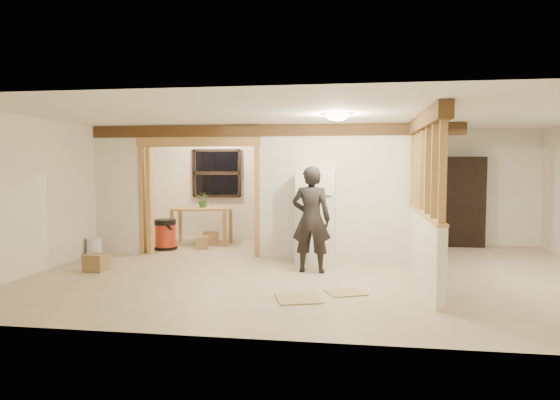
% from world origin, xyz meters
% --- Properties ---
extents(floor, '(9.00, 6.50, 0.01)m').
position_xyz_m(floor, '(0.00, 0.00, -0.01)').
color(floor, '#C4B292').
rests_on(floor, ground).
extents(ceiling, '(9.00, 6.50, 0.01)m').
position_xyz_m(ceiling, '(0.00, 0.00, 2.50)').
color(ceiling, white).
extents(wall_back, '(9.00, 0.01, 2.50)m').
position_xyz_m(wall_back, '(0.00, 3.25, 1.25)').
color(wall_back, white).
rests_on(wall_back, floor).
extents(wall_front, '(9.00, 0.01, 2.50)m').
position_xyz_m(wall_front, '(0.00, -3.25, 1.25)').
color(wall_front, white).
rests_on(wall_front, floor).
extents(wall_left, '(0.01, 6.50, 2.50)m').
position_xyz_m(wall_left, '(-4.50, 0.00, 1.25)').
color(wall_left, white).
rests_on(wall_left, floor).
extents(partition_left_stub, '(0.90, 0.12, 2.50)m').
position_xyz_m(partition_left_stub, '(-4.05, 1.20, 1.25)').
color(partition_left_stub, white).
rests_on(partition_left_stub, floor).
extents(partition_center, '(2.80, 0.12, 2.50)m').
position_xyz_m(partition_center, '(0.20, 1.20, 1.25)').
color(partition_center, white).
rests_on(partition_center, floor).
extents(doorway_frame, '(2.46, 0.14, 2.20)m').
position_xyz_m(doorway_frame, '(-2.40, 1.20, 1.10)').
color(doorway_frame, tan).
rests_on(doorway_frame, floor).
extents(header_beam_back, '(7.00, 0.18, 0.22)m').
position_xyz_m(header_beam_back, '(-1.00, 1.20, 2.38)').
color(header_beam_back, '#53371C').
rests_on(header_beam_back, ceiling).
extents(header_beam_right, '(0.18, 3.30, 0.22)m').
position_xyz_m(header_beam_right, '(1.60, -0.40, 2.38)').
color(header_beam_right, '#53371C').
rests_on(header_beam_right, ceiling).
extents(pony_wall, '(0.12, 3.20, 1.00)m').
position_xyz_m(pony_wall, '(1.60, -0.40, 0.50)').
color(pony_wall, white).
rests_on(pony_wall, floor).
extents(stud_partition, '(0.14, 3.20, 1.32)m').
position_xyz_m(stud_partition, '(1.60, -0.40, 1.66)').
color(stud_partition, tan).
rests_on(stud_partition, pony_wall).
extents(window_back, '(1.12, 0.10, 1.10)m').
position_xyz_m(window_back, '(-2.60, 3.17, 1.55)').
color(window_back, black).
rests_on(window_back, wall_back).
extents(ceiling_dome_main, '(0.36, 0.36, 0.16)m').
position_xyz_m(ceiling_dome_main, '(0.30, -0.50, 2.48)').
color(ceiling_dome_main, '#FFEABF').
rests_on(ceiling_dome_main, ceiling).
extents(ceiling_dome_util, '(0.32, 0.32, 0.14)m').
position_xyz_m(ceiling_dome_util, '(-2.50, 2.30, 2.48)').
color(ceiling_dome_util, '#FFEABF').
rests_on(ceiling_dome_util, ceiling).
extents(hanging_bulb, '(0.07, 0.07, 0.07)m').
position_xyz_m(hanging_bulb, '(-2.00, 1.60, 2.18)').
color(hanging_bulb, '#FFD88C').
rests_on(hanging_bulb, ceiling).
extents(refrigerator, '(0.68, 0.66, 1.65)m').
position_xyz_m(refrigerator, '(-0.11, 0.81, 0.83)').
color(refrigerator, white).
rests_on(refrigerator, floor).
extents(woman, '(0.65, 0.44, 1.73)m').
position_xyz_m(woman, '(-0.12, -0.04, 0.86)').
color(woman, black).
rests_on(woman, floor).
extents(work_table, '(1.39, 0.89, 0.81)m').
position_xyz_m(work_table, '(-2.75, 2.48, 0.40)').
color(work_table, tan).
rests_on(work_table, floor).
extents(potted_plant, '(0.37, 0.34, 0.34)m').
position_xyz_m(potted_plant, '(-2.73, 2.55, 0.98)').
color(potted_plant, '#32622A').
rests_on(potted_plant, work_table).
extents(shop_vac, '(0.59, 0.59, 0.63)m').
position_xyz_m(shop_vac, '(-3.29, 1.71, 0.32)').
color(shop_vac, '#AC2D18').
rests_on(shop_vac, floor).
extents(bookshelf, '(0.96, 0.32, 1.91)m').
position_xyz_m(bookshelf, '(2.81, 3.02, 0.96)').
color(bookshelf, black).
rests_on(bookshelf, floor).
extents(bucket, '(0.30, 0.30, 0.35)m').
position_xyz_m(bucket, '(-4.33, 0.74, 0.18)').
color(bucket, white).
rests_on(bucket, floor).
extents(box_util_a, '(0.40, 0.37, 0.28)m').
position_xyz_m(box_util_a, '(-2.51, 2.34, 0.14)').
color(box_util_a, '#987549').
rests_on(box_util_a, floor).
extents(box_util_b, '(0.35, 0.35, 0.26)m').
position_xyz_m(box_util_b, '(-2.57, 1.89, 0.13)').
color(box_util_b, '#987549').
rests_on(box_util_b, floor).
extents(box_front, '(0.38, 0.33, 0.28)m').
position_xyz_m(box_front, '(-3.61, -0.49, 0.14)').
color(box_front, '#987549').
rests_on(box_front, floor).
extents(floor_panel_near, '(0.69, 0.69, 0.02)m').
position_xyz_m(floor_panel_near, '(-0.14, -1.71, 0.01)').
color(floor_panel_near, tan).
rests_on(floor_panel_near, floor).
extents(floor_panel_far, '(0.62, 0.57, 0.02)m').
position_xyz_m(floor_panel_far, '(0.46, -1.32, 0.01)').
color(floor_panel_far, tan).
rests_on(floor_panel_far, floor).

